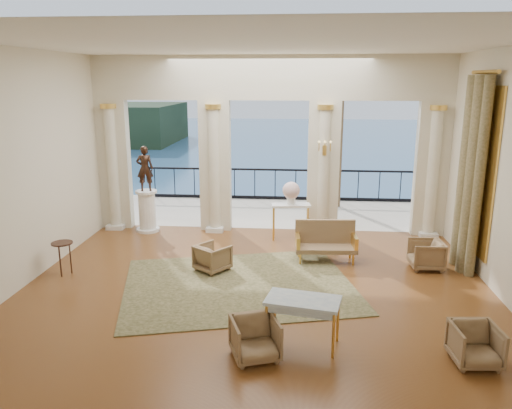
# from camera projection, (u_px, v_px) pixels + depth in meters

# --- Properties ---
(floor) EXTENTS (9.00, 9.00, 0.00)m
(floor) POSITION_uv_depth(u_px,v_px,m) (256.00, 289.00, 9.59)
(floor) COLOR #50240D
(floor) RESTS_ON ground
(room_walls) EXTENTS (9.00, 9.00, 9.00)m
(room_walls) POSITION_uv_depth(u_px,v_px,m) (250.00, 147.00, 7.81)
(room_walls) COLOR beige
(room_walls) RESTS_ON ground
(arcade) EXTENTS (9.00, 0.56, 4.50)m
(arcade) POSITION_uv_depth(u_px,v_px,m) (269.00, 133.00, 12.65)
(arcade) COLOR beige
(arcade) RESTS_ON ground
(terrace) EXTENTS (10.00, 3.60, 0.10)m
(terrace) POSITION_uv_depth(u_px,v_px,m) (272.00, 213.00, 15.20)
(terrace) COLOR #AFA391
(terrace) RESTS_ON ground
(balustrade) EXTENTS (9.00, 0.06, 1.03)m
(balustrade) POSITION_uv_depth(u_px,v_px,m) (275.00, 187.00, 16.64)
(balustrade) COLOR black
(balustrade) RESTS_ON terrace
(palm_tree) EXTENTS (2.00, 2.00, 4.50)m
(palm_tree) POSITION_uv_depth(u_px,v_px,m) (342.00, 73.00, 14.80)
(palm_tree) COLOR #4C3823
(palm_tree) RESTS_ON terrace
(headland) EXTENTS (22.00, 18.00, 6.00)m
(headland) POSITION_uv_depth(u_px,v_px,m) (109.00, 123.00, 80.46)
(headland) COLOR black
(headland) RESTS_ON sea
(sea) EXTENTS (160.00, 160.00, 0.00)m
(sea) POSITION_uv_depth(u_px,v_px,m) (293.00, 153.00, 69.02)
(sea) COLOR navy
(sea) RESTS_ON ground
(curtain) EXTENTS (0.33, 1.40, 4.09)m
(curtain) POSITION_uv_depth(u_px,v_px,m) (471.00, 175.00, 10.18)
(curtain) COLOR brown
(curtain) RESTS_ON ground
(window_frame) EXTENTS (0.04, 1.60, 3.40)m
(window_frame) POSITION_uv_depth(u_px,v_px,m) (481.00, 171.00, 10.15)
(window_frame) COLOR #E7B34C
(window_frame) RESTS_ON room_walls
(wall_sconce) EXTENTS (0.30, 0.11, 0.33)m
(wall_sconce) POSITION_uv_depth(u_px,v_px,m) (325.00, 149.00, 12.32)
(wall_sconce) COLOR #E7B34C
(wall_sconce) RESTS_ON arcade
(rug) EXTENTS (5.08, 4.38, 0.02)m
(rug) POSITION_uv_depth(u_px,v_px,m) (239.00, 285.00, 9.74)
(rug) COLOR #2E3318
(rug) RESTS_ON ground
(armchair_a) EXTENTS (0.81, 0.79, 0.67)m
(armchair_a) POSITION_uv_depth(u_px,v_px,m) (255.00, 337.00, 7.14)
(armchair_a) COLOR #4E3A24
(armchair_a) RESTS_ON ground
(armchair_b) EXTENTS (0.67, 0.64, 0.64)m
(armchair_b) POSITION_uv_depth(u_px,v_px,m) (476.00, 343.00, 6.99)
(armchair_b) COLOR #4E3A24
(armchair_b) RESTS_ON ground
(armchair_c) EXTENTS (0.64, 0.68, 0.68)m
(armchair_c) POSITION_uv_depth(u_px,v_px,m) (426.00, 253.00, 10.55)
(armchair_c) COLOR #4E3A24
(armchair_c) RESTS_ON ground
(armchair_d) EXTENTS (0.83, 0.83, 0.63)m
(armchair_d) POSITION_uv_depth(u_px,v_px,m) (213.00, 256.00, 10.43)
(armchair_d) COLOR #4E3A24
(armchair_d) RESTS_ON ground
(settee) EXTENTS (1.37, 0.65, 0.88)m
(settee) POSITION_uv_depth(u_px,v_px,m) (326.00, 241.00, 11.03)
(settee) COLOR #4E3A24
(settee) RESTS_ON ground
(game_table) EXTENTS (1.19, 0.80, 0.75)m
(game_table) POSITION_uv_depth(u_px,v_px,m) (303.00, 304.00, 7.42)
(game_table) COLOR #8BA0B2
(game_table) RESTS_ON ground
(pedestal) EXTENTS (0.60, 0.60, 1.10)m
(pedestal) POSITION_uv_depth(u_px,v_px,m) (147.00, 212.00, 13.11)
(pedestal) COLOR silver
(pedestal) RESTS_ON ground
(statue) EXTENTS (0.47, 0.36, 1.17)m
(statue) POSITION_uv_depth(u_px,v_px,m) (145.00, 168.00, 12.83)
(statue) COLOR black
(statue) RESTS_ON pedestal
(console_table) EXTENTS (0.99, 0.49, 0.91)m
(console_table) POSITION_uv_depth(u_px,v_px,m) (291.00, 210.00, 12.38)
(console_table) COLOR silver
(console_table) RESTS_ON ground
(urn) EXTENTS (0.43, 0.43, 0.56)m
(urn) POSITION_uv_depth(u_px,v_px,m) (291.00, 192.00, 12.26)
(urn) COLOR white
(urn) RESTS_ON console_table
(side_table) EXTENTS (0.43, 0.43, 0.69)m
(side_table) POSITION_uv_depth(u_px,v_px,m) (62.00, 247.00, 10.16)
(side_table) COLOR black
(side_table) RESTS_ON ground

